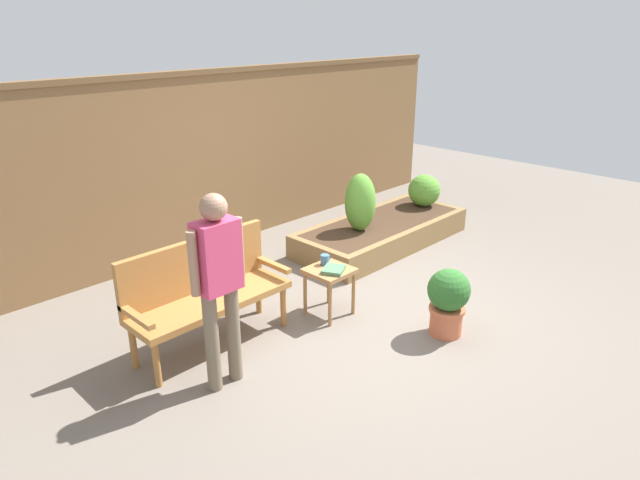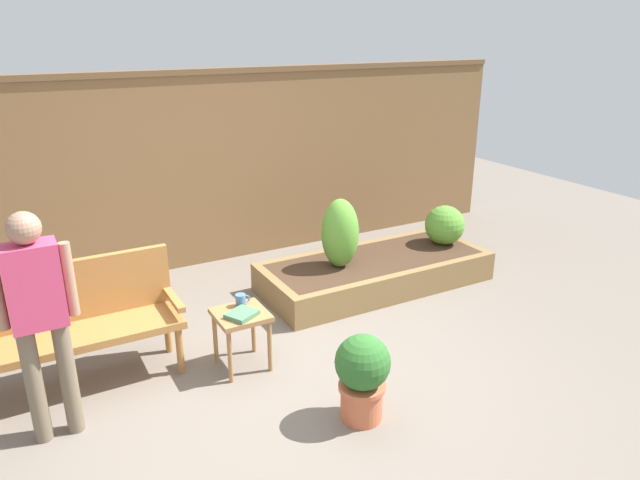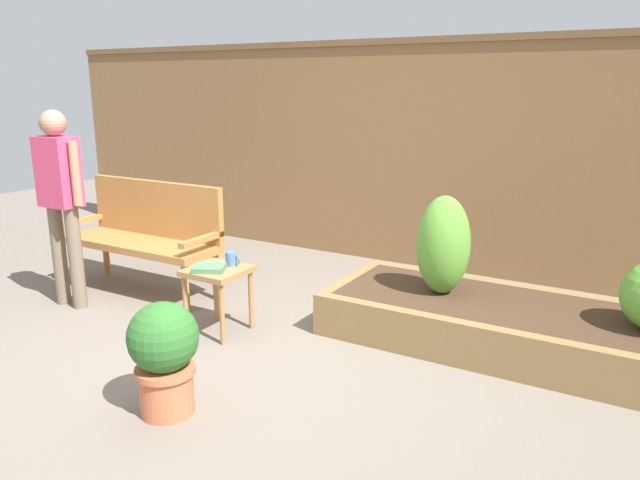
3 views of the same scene
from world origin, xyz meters
name	(u,v)px [view 2 (image 2 of 3)]	position (x,y,z in m)	size (l,w,h in m)	color
ground_plane	(293,374)	(0.00, 0.00, 0.00)	(14.00, 14.00, 0.00)	#70665B
fence_back	(184,171)	(0.00, 2.60, 1.09)	(8.40, 0.14, 2.16)	brown
garden_bench	(79,315)	(-1.42, 0.72, 0.54)	(1.44, 0.48, 0.94)	#A87038
side_table	(241,322)	(-0.30, 0.29, 0.40)	(0.40, 0.40, 0.48)	#9E7042
cup_on_table	(241,300)	(-0.25, 0.40, 0.53)	(0.12, 0.08, 0.10)	teal
book_on_table	(242,314)	(-0.31, 0.23, 0.50)	(0.22, 0.19, 0.04)	#4C7A56
potted_boxwood	(362,374)	(0.18, -0.72, 0.35)	(0.38, 0.38, 0.63)	#C66642
raised_planter_bed	(375,272)	(1.52, 1.09, 0.15)	(2.40, 1.00, 0.30)	olive
shrub_near_bench	(340,233)	(1.08, 1.09, 0.65)	(0.37, 0.37, 0.70)	brown
shrub_far_corner	(445,225)	(2.43, 1.09, 0.52)	(0.43, 0.43, 0.43)	brown
person_by_bench	(38,309)	(-1.68, 0.11, 0.93)	(0.47, 0.20, 1.56)	#70604C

